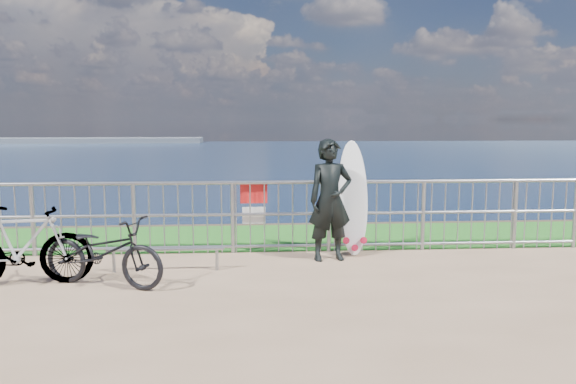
{
  "coord_description": "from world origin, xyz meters",
  "views": [
    {
      "loc": [
        -0.23,
        -6.98,
        2.06
      ],
      "look_at": [
        0.33,
        1.2,
        1.0
      ],
      "focal_mm": 35.0,
      "sensor_mm": 36.0,
      "label": 1
    }
  ],
  "objects": [
    {
      "name": "railing",
      "position": [
        0.02,
        1.6,
        0.58
      ],
      "size": [
        10.06,
        0.1,
        1.13
      ],
      "color": "gray",
      "rests_on": "ground"
    },
    {
      "name": "bicycle_near",
      "position": [
        -2.05,
        -0.05,
        0.44
      ],
      "size": [
        1.77,
        1.16,
        0.88
      ],
      "primitive_type": "imported",
      "rotation": [
        0.0,
        0.0,
        1.19
      ],
      "color": "black",
      "rests_on": "ground"
    },
    {
      "name": "surfboard",
      "position": [
        1.35,
        1.44,
        0.81
      ],
      "size": [
        0.47,
        0.42,
        1.75
      ],
      "color": "white",
      "rests_on": "ground"
    },
    {
      "name": "bike_rack",
      "position": [
        -1.39,
        0.59,
        0.27
      ],
      "size": [
        1.59,
        0.05,
        0.33
      ],
      "color": "gray",
      "rests_on": "ground"
    },
    {
      "name": "seascape",
      "position": [
        -43.75,
        147.49,
        -4.03
      ],
      "size": [
        260.0,
        260.0,
        5.0
      ],
      "color": "brown",
      "rests_on": "ground"
    },
    {
      "name": "grass_strip",
      "position": [
        0.0,
        2.7,
        0.01
      ],
      "size": [
        120.0,
        120.0,
        0.0
      ],
      "primitive_type": "plane",
      "color": "#1D651B",
      "rests_on": "ground"
    },
    {
      "name": "bicycle_far",
      "position": [
        -3.06,
        0.04,
        0.51
      ],
      "size": [
        1.74,
        0.72,
        1.02
      ],
      "primitive_type": "imported",
      "rotation": [
        0.0,
        0.0,
        1.72
      ],
      "color": "black",
      "rests_on": "ground"
    },
    {
      "name": "surfer",
      "position": [
        0.94,
        1.07,
        0.89
      ],
      "size": [
        0.71,
        0.53,
        1.78
      ],
      "primitive_type": "imported",
      "rotation": [
        0.0,
        0.0,
        0.17
      ],
      "color": "black",
      "rests_on": "ground"
    }
  ]
}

